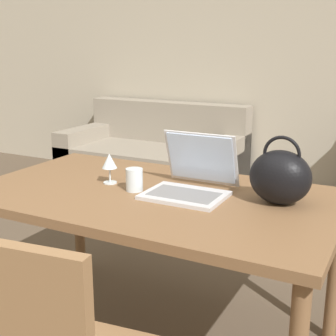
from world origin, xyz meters
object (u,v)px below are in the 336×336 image
Objects in this scene: couch at (154,160)px; handbag at (280,177)px; laptop at (193,177)px; wine_glass at (109,162)px; drinking_glass at (134,180)px.

couch is 6.04× the size of handbag.
couch is at bearing 130.11° from handbag.
laptop is 0.38m from handbag.
laptop reaches higher than wine_glass.
couch is 2.51m from drinking_glass.
drinking_glass is 0.63m from handbag.
wine_glass is 0.78m from handbag.
handbag is (1.74, -2.06, 0.57)m from couch.
handbag is at bearing 11.13° from drinking_glass.
handbag reaches higher than laptop.
handbag reaches higher than couch.
wine_glass is at bearing -65.79° from couch.
couch is 2.41m from wine_glass.
couch is 2.54m from laptop.
laptop is at bearing 7.53° from wine_glass.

